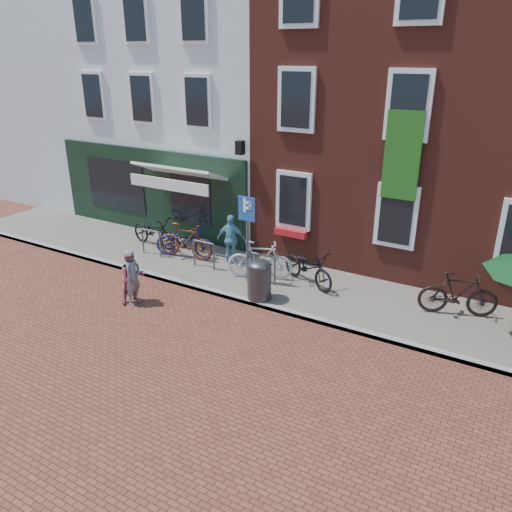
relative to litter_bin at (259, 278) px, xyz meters
The scene contains 16 objects.
ground 1.16m from the litter_bin, 161.38° to the right, with size 80.00×80.00×0.00m, color brown.
sidewalk 1.36m from the litter_bin, 84.78° to the left, with size 24.00×3.00×0.10m, color slate.
building_stucco 9.70m from the litter_bin, 131.32° to the left, with size 8.00×8.00×9.00m, color silver.
building_brick_mid 8.05m from the litter_bin, 80.60° to the left, with size 6.00×8.00×10.00m, color maroon.
filler_left 15.45m from the litter_bin, 153.42° to the left, with size 7.00×8.00×9.00m, color silver.
litter_bin is the anchor object (origin of this frame).
parking_sign 1.50m from the litter_bin, 138.29° to the left, with size 0.50×0.07×2.43m.
woman 3.20m from the litter_bin, 148.65° to the right, with size 0.53×0.35×1.45m, color slate.
boy 3.22m from the litter_bin, 149.26° to the right, with size 0.67×0.52×1.38m, color #8D3248.
cafe_person 2.50m from the litter_bin, 139.40° to the left, with size 0.88×0.37×1.50m, color #619DB8.
bicycle_0 5.10m from the litter_bin, 162.09° to the left, with size 0.66×1.89×0.99m, color black.
bicycle_1 3.55m from the litter_bin, 159.71° to the left, with size 0.52×1.83×1.10m, color #562715.
bicycle_2 3.67m from the litter_bin, 158.79° to the left, with size 0.66×1.89×0.99m, color navy.
bicycle_3 1.24m from the litter_bin, 119.40° to the left, with size 0.52×1.83×1.10m, color #BBBBBE.
bicycle_4 1.60m from the litter_bin, 63.93° to the left, with size 0.66×1.89×0.99m, color black.
bicycle_5 4.82m from the litter_bin, 20.01° to the left, with size 0.52×1.83×1.10m, color black.
Camera 1 is at (6.68, -9.77, 6.01)m, focal length 35.30 mm.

